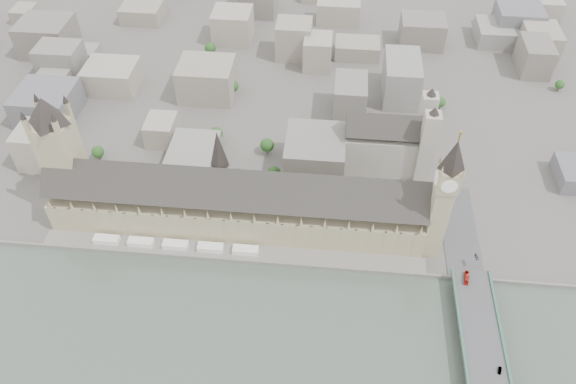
# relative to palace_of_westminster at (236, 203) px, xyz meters

# --- Properties ---
(ground) EXTENTS (900.00, 900.00, 0.00)m
(ground) POSITION_rel_palace_of_westminster_xyz_m (0.00, -19.70, -22.71)
(ground) COLOR #595651
(ground) RESTS_ON ground
(embankment_wall) EXTENTS (600.00, 1.50, 3.00)m
(embankment_wall) POSITION_rel_palace_of_westminster_xyz_m (0.00, -34.70, -21.21)
(embankment_wall) COLOR gray
(embankment_wall) RESTS_ON ground
(river_terrace) EXTENTS (270.00, 15.00, 2.00)m
(river_terrace) POSITION_rel_palace_of_westminster_xyz_m (0.00, -27.20, -21.71)
(river_terrace) COLOR gray
(river_terrace) RESTS_ON ground
(terrace_tents) EXTENTS (118.00, 7.00, 4.00)m
(terrace_tents) POSITION_rel_palace_of_westminster_xyz_m (-40.00, -26.70, -18.71)
(terrace_tents) COLOR white
(terrace_tents) RESTS_ON river_terrace
(palace_of_westminster) EXTENTS (265.00, 40.73, 55.44)m
(palace_of_westminster) POSITION_rel_palace_of_westminster_xyz_m (0.00, 0.00, 0.00)
(palace_of_westminster) COLOR tan
(palace_of_westminster) RESTS_ON ground
(elizabeth_tower) EXTENTS (17.00, 17.00, 107.50)m
(elizabeth_tower) POSITION_rel_palace_of_westminster_xyz_m (138.00, -11.70, 35.38)
(elizabeth_tower) COLOR tan
(elizabeth_tower) RESTS_ON ground
(victoria_tower) EXTENTS (30.00, 30.00, 100.00)m
(victoria_tower) POSITION_rel_palace_of_westminster_xyz_m (-122.00, 6.30, 32.50)
(victoria_tower) COLOR tan
(victoria_tower) RESTS_ON ground
(central_tower) EXTENTS (13.00, 13.00, 48.00)m
(central_tower) POSITION_rel_palace_of_westminster_xyz_m (-10.00, 6.30, 35.21)
(central_tower) COLOR #9A8E6A
(central_tower) RESTS_ON ground
(westminster_bridge) EXTENTS (25.00, 325.00, 10.25)m
(westminster_bridge) POSITION_rel_palace_of_westminster_xyz_m (162.00, -107.20, -17.58)
(westminster_bridge) COLOR #474749
(westminster_bridge) RESTS_ON ground
(westminster_abbey) EXTENTS (68.00, 36.00, 64.00)m
(westminster_abbey) POSITION_rel_palace_of_westminster_xyz_m (110.92, 75.30, 2.38)
(westminster_abbey) COLOR #A4A094
(westminster_abbey) RESTS_ON ground
(city_skyline_inland) EXTENTS (720.00, 360.00, 38.00)m
(city_skyline_inland) POSITION_rel_palace_of_westminster_xyz_m (0.00, 225.30, -3.71)
(city_skyline_inland) COLOR gray
(city_skyline_inland) RESTS_ON ground
(park_trees) EXTENTS (110.00, 30.00, 15.00)m
(park_trees) POSITION_rel_palace_of_westminster_xyz_m (-10.00, 40.30, -15.21)
(park_trees) COLOR #284D1B
(park_trees) RESTS_ON ground
(red_bus_north) EXTENTS (4.24, 10.89, 2.96)m
(red_bus_north) POSITION_rel_palace_of_westminster_xyz_m (158.15, -41.94, -10.98)
(red_bus_north) COLOR red
(red_bus_north) RESTS_ON westminster_bridge
(car_silver) EXTENTS (2.80, 4.98, 1.55)m
(car_silver) POSITION_rel_palace_of_westminster_xyz_m (168.80, -105.97, -11.68)
(car_silver) COLOR gray
(car_silver) RESTS_ON westminster_bridge
(car_approach) EXTENTS (2.70, 5.32, 1.48)m
(car_approach) POSITION_rel_palace_of_westminster_xyz_m (167.43, -23.00, -11.71)
(car_approach) COLOR gray
(car_approach) RESTS_ON westminster_bridge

